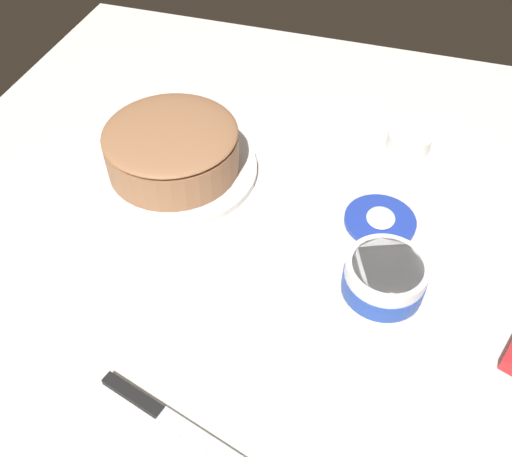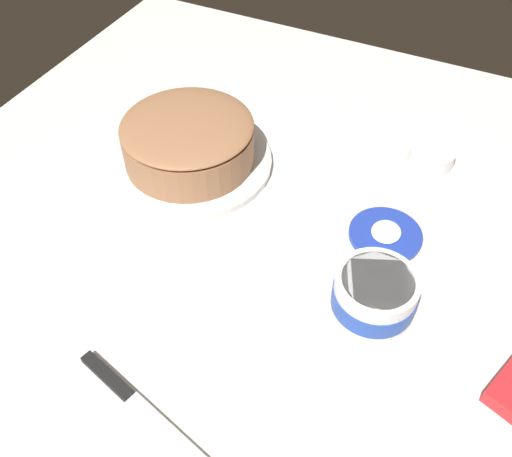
{
  "view_description": "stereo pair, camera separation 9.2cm",
  "coord_description": "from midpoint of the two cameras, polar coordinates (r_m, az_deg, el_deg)",
  "views": [
    {
      "loc": [
        0.53,
        0.08,
        0.72
      ],
      "look_at": [
        -0.07,
        -0.11,
        0.04
      ],
      "focal_mm": 39.46,
      "sensor_mm": 36.0,
      "label": 1
    },
    {
      "loc": [
        0.49,
        0.16,
        0.72
      ],
      "look_at": [
        -0.07,
        -0.11,
        0.04
      ],
      "focal_mm": 39.46,
      "sensor_mm": 36.0,
      "label": 2
    }
  ],
  "objects": [
    {
      "name": "spreading_knife",
      "position": [
        0.79,
        -13.07,
        -18.02
      ],
      "size": [
        0.08,
        0.23,
        0.01
      ],
      "color": "silver",
      "rests_on": "ground_plane"
    },
    {
      "name": "frosting_tub_lid",
      "position": [
        0.99,
        9.89,
        0.65
      ],
      "size": [
        0.12,
        0.12,
        0.02
      ],
      "color": "#233DAD",
      "rests_on": "ground_plane"
    },
    {
      "name": "frosting_tub",
      "position": [
        0.86,
        9.86,
        -5.34
      ],
      "size": [
        0.12,
        0.12,
        0.08
      ],
      "color": "white",
      "rests_on": "ground_plane"
    },
    {
      "name": "ground_plane",
      "position": [
        0.89,
        2.39,
        -6.29
      ],
      "size": [
        1.54,
        1.54,
        0.0
      ],
      "primitive_type": "plane",
      "color": "silver"
    },
    {
      "name": "frosted_cake",
      "position": [
        1.06,
        -10.95,
        7.54
      ],
      "size": [
        0.31,
        0.31,
        0.11
      ],
      "color": "white",
      "rests_on": "ground_plane"
    },
    {
      "name": "sprinkle_bowl_yellow",
      "position": [
        1.14,
        13.06,
        8.61
      ],
      "size": [
        0.09,
        0.09,
        0.04
      ],
      "color": "white",
      "rests_on": "ground_plane"
    }
  ]
}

